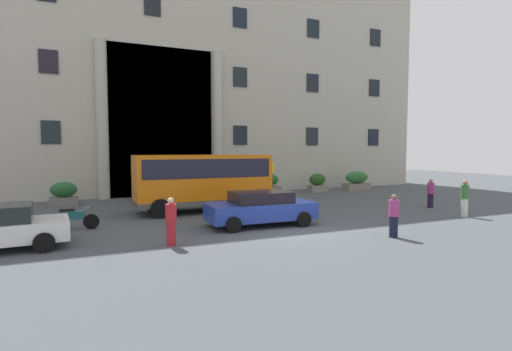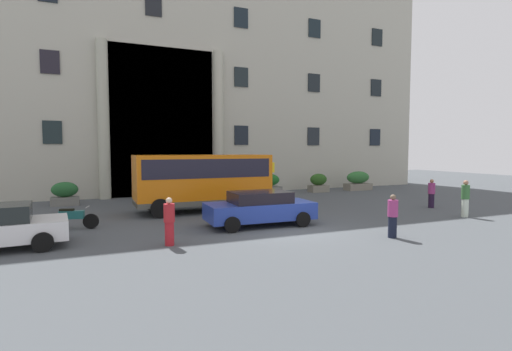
{
  "view_description": "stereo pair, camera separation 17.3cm",
  "coord_description": "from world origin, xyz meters",
  "px_view_note": "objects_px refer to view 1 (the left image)",
  "views": [
    {
      "loc": [
        -7.2,
        -13.4,
        3.15
      ],
      "look_at": [
        0.73,
        4.73,
        1.81
      ],
      "focal_mm": 26.96,
      "sensor_mm": 36.0,
      "label": 1
    },
    {
      "loc": [
        -7.04,
        -13.47,
        3.15
      ],
      "look_at": [
        0.73,
        4.73,
        1.81
      ],
      "focal_mm": 26.96,
      "sensor_mm": 36.0,
      "label": 2
    }
  ],
  "objects_px": {
    "pedestrian_child_trailing": "(465,198)",
    "pedestrian_man_red_shirt": "(431,193)",
    "orange_minibus": "(203,178)",
    "hedge_planter_entrance_left": "(202,190)",
    "parked_compact_extra": "(261,208)",
    "motorcycle_near_kerb": "(71,218)",
    "bus_stop_sign": "(270,178)",
    "hedge_planter_far_east": "(267,185)",
    "hedge_planter_east": "(64,194)",
    "hedge_planter_far_west": "(357,181)",
    "pedestrian_woman_dark_dress": "(394,216)",
    "hedge_planter_west": "(317,183)",
    "pedestrian_man_crossing": "(171,222)"
  },
  "relations": [
    {
      "from": "hedge_planter_entrance_left",
      "to": "hedge_planter_far_west",
      "type": "xyz_separation_m",
      "value": [
        12.55,
        0.58,
        0.12
      ]
    },
    {
      "from": "parked_compact_extra",
      "to": "pedestrian_man_red_shirt",
      "type": "xyz_separation_m",
      "value": [
        10.5,
        0.8,
        0.04
      ]
    },
    {
      "from": "bus_stop_sign",
      "to": "parked_compact_extra",
      "type": "relative_size",
      "value": 0.53
    },
    {
      "from": "parked_compact_extra",
      "to": "pedestrian_woman_dark_dress",
      "type": "height_order",
      "value": "pedestrian_woman_dark_dress"
    },
    {
      "from": "motorcycle_near_kerb",
      "to": "pedestrian_man_red_shirt",
      "type": "relative_size",
      "value": 1.28
    },
    {
      "from": "hedge_planter_entrance_left",
      "to": "pedestrian_woman_dark_dress",
      "type": "xyz_separation_m",
      "value": [
        3.38,
        -13.11,
        0.18
      ]
    },
    {
      "from": "orange_minibus",
      "to": "hedge_planter_entrance_left",
      "type": "bearing_deg",
      "value": 74.6
    },
    {
      "from": "bus_stop_sign",
      "to": "hedge_planter_east",
      "type": "bearing_deg",
      "value": 162.05
    },
    {
      "from": "motorcycle_near_kerb",
      "to": "pedestrian_woman_dark_dress",
      "type": "bearing_deg",
      "value": -15.67
    },
    {
      "from": "hedge_planter_west",
      "to": "motorcycle_near_kerb",
      "type": "xyz_separation_m",
      "value": [
        -16.27,
        -7.62,
        -0.2
      ]
    },
    {
      "from": "orange_minibus",
      "to": "bus_stop_sign",
      "type": "height_order",
      "value": "orange_minibus"
    },
    {
      "from": "parked_compact_extra",
      "to": "motorcycle_near_kerb",
      "type": "relative_size",
      "value": 2.26
    },
    {
      "from": "orange_minibus",
      "to": "hedge_planter_far_west",
      "type": "height_order",
      "value": "orange_minibus"
    },
    {
      "from": "bus_stop_sign",
      "to": "hedge_planter_entrance_left",
      "type": "xyz_separation_m",
      "value": [
        -3.23,
        3.26,
        -0.9
      ]
    },
    {
      "from": "bus_stop_sign",
      "to": "hedge_planter_west",
      "type": "xyz_separation_m",
      "value": [
        5.75,
        3.88,
        -0.83
      ]
    },
    {
      "from": "pedestrian_man_crossing",
      "to": "bus_stop_sign",
      "type": "bearing_deg",
      "value": -64.59
    },
    {
      "from": "motorcycle_near_kerb",
      "to": "bus_stop_sign",
      "type": "bearing_deg",
      "value": 33.68
    },
    {
      "from": "pedestrian_child_trailing",
      "to": "pedestrian_man_crossing",
      "type": "distance_m",
      "value": 13.72
    },
    {
      "from": "pedestrian_child_trailing",
      "to": "pedestrian_man_crossing",
      "type": "bearing_deg",
      "value": 87.24
    },
    {
      "from": "hedge_planter_west",
      "to": "pedestrian_woman_dark_dress",
      "type": "distance_m",
      "value": 14.83
    },
    {
      "from": "hedge_planter_far_east",
      "to": "pedestrian_man_crossing",
      "type": "xyz_separation_m",
      "value": [
        -8.92,
        -11.62,
        0.08
      ]
    },
    {
      "from": "parked_compact_extra",
      "to": "motorcycle_near_kerb",
      "type": "xyz_separation_m",
      "value": [
        -7.2,
        2.21,
        -0.28
      ]
    },
    {
      "from": "bus_stop_sign",
      "to": "hedge_planter_entrance_left",
      "type": "bearing_deg",
      "value": 134.73
    },
    {
      "from": "pedestrian_woman_dark_dress",
      "to": "orange_minibus",
      "type": "bearing_deg",
      "value": 83.65
    },
    {
      "from": "orange_minibus",
      "to": "hedge_planter_entrance_left",
      "type": "height_order",
      "value": "orange_minibus"
    },
    {
      "from": "pedestrian_child_trailing",
      "to": "motorcycle_near_kerb",
      "type": "bearing_deg",
      "value": 73.58
    },
    {
      "from": "hedge_planter_far_west",
      "to": "pedestrian_woman_dark_dress",
      "type": "xyz_separation_m",
      "value": [
        -9.17,
        -13.69,
        0.07
      ]
    },
    {
      "from": "pedestrian_child_trailing",
      "to": "pedestrian_man_crossing",
      "type": "height_order",
      "value": "pedestrian_child_trailing"
    },
    {
      "from": "hedge_planter_entrance_left",
      "to": "parked_compact_extra",
      "type": "bearing_deg",
      "value": -90.54
    },
    {
      "from": "pedestrian_child_trailing",
      "to": "hedge_planter_east",
      "type": "bearing_deg",
      "value": 54.07
    },
    {
      "from": "bus_stop_sign",
      "to": "hedge_planter_entrance_left",
      "type": "distance_m",
      "value": 4.68
    },
    {
      "from": "hedge_planter_east",
      "to": "pedestrian_man_red_shirt",
      "type": "xyz_separation_m",
      "value": [
        18.32,
        -8.76,
        0.13
      ]
    },
    {
      "from": "hedge_planter_far_west",
      "to": "pedestrian_woman_dark_dress",
      "type": "bearing_deg",
      "value": -123.81
    },
    {
      "from": "hedge_planter_far_east",
      "to": "hedge_planter_east",
      "type": "relative_size",
      "value": 1.3
    },
    {
      "from": "bus_stop_sign",
      "to": "pedestrian_child_trailing",
      "type": "relative_size",
      "value": 1.39
    },
    {
      "from": "bus_stop_sign",
      "to": "pedestrian_man_crossing",
      "type": "height_order",
      "value": "bus_stop_sign"
    },
    {
      "from": "orange_minibus",
      "to": "bus_stop_sign",
      "type": "distance_m",
      "value": 4.73
    },
    {
      "from": "hedge_planter_far_west",
      "to": "parked_compact_extra",
      "type": "bearing_deg",
      "value": -142.24
    },
    {
      "from": "hedge_planter_far_east",
      "to": "hedge_planter_east",
      "type": "bearing_deg",
      "value": -179.22
    },
    {
      "from": "hedge_planter_entrance_left",
      "to": "pedestrian_man_crossing",
      "type": "height_order",
      "value": "pedestrian_man_crossing"
    },
    {
      "from": "hedge_planter_east",
      "to": "pedestrian_woman_dark_dress",
      "type": "distance_m",
      "value": 17.57
    },
    {
      "from": "hedge_planter_far_east",
      "to": "hedge_planter_far_west",
      "type": "relative_size",
      "value": 0.9
    },
    {
      "from": "orange_minibus",
      "to": "hedge_planter_west",
      "type": "bearing_deg",
      "value": 27.14
    },
    {
      "from": "motorcycle_near_kerb",
      "to": "pedestrian_man_crossing",
      "type": "height_order",
      "value": "pedestrian_man_crossing"
    },
    {
      "from": "orange_minibus",
      "to": "motorcycle_near_kerb",
      "type": "bearing_deg",
      "value": -159.58
    },
    {
      "from": "pedestrian_child_trailing",
      "to": "pedestrian_man_red_shirt",
      "type": "distance_m",
      "value": 2.86
    },
    {
      "from": "hedge_planter_far_east",
      "to": "hedge_planter_east",
      "type": "distance_m",
      "value": 12.67
    },
    {
      "from": "bus_stop_sign",
      "to": "parked_compact_extra",
      "type": "distance_m",
      "value": 6.85
    },
    {
      "from": "orange_minibus",
      "to": "parked_compact_extra",
      "type": "height_order",
      "value": "orange_minibus"
    },
    {
      "from": "pedestrian_child_trailing",
      "to": "pedestrian_man_red_shirt",
      "type": "bearing_deg",
      "value": -20.12
    }
  ]
}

